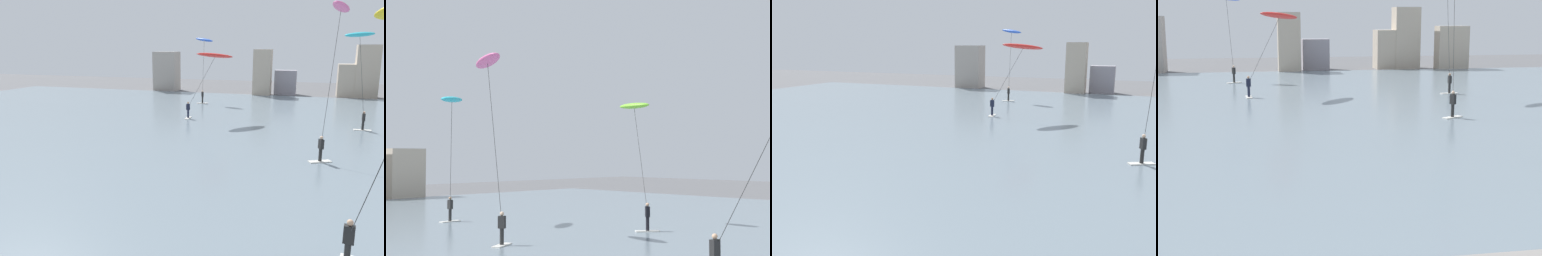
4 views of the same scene
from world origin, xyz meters
TOP-DOWN VIEW (x-y plane):
  - water_bay at (0.00, 30.12)m, footprint 84.00×52.00m
  - far_shore_buildings at (2.45, 57.84)m, footprint 39.07×4.64m
  - kitesurfer_red at (-3.38, 36.10)m, footprint 4.63×3.77m
  - kitesurfer_blue at (-7.60, 47.41)m, footprint 2.95×3.91m

SIDE VIEW (x-z plane):
  - water_bay at x=0.00m, z-range 0.00..0.10m
  - far_shore_buildings at x=2.45m, z-range -0.71..6.66m
  - kitesurfer_red at x=-3.38m, z-range 2.62..9.18m
  - kitesurfer_blue at x=-7.60m, z-range 2.96..11.20m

